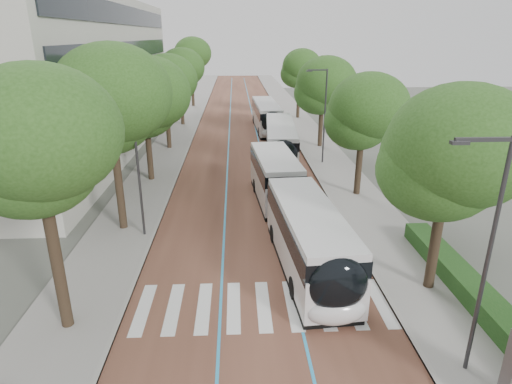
# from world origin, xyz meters

# --- Properties ---
(ground) EXTENTS (160.00, 160.00, 0.00)m
(ground) POSITION_xyz_m (0.00, 0.00, 0.00)
(ground) COLOR #51544C
(ground) RESTS_ON ground
(road) EXTENTS (11.00, 140.00, 0.02)m
(road) POSITION_xyz_m (0.00, 40.00, 0.01)
(road) COLOR brown
(road) RESTS_ON ground
(sidewalk_left) EXTENTS (4.00, 140.00, 0.12)m
(sidewalk_left) POSITION_xyz_m (-7.50, 40.00, 0.06)
(sidewalk_left) COLOR gray
(sidewalk_left) RESTS_ON ground
(sidewalk_right) EXTENTS (4.00, 140.00, 0.12)m
(sidewalk_right) POSITION_xyz_m (7.50, 40.00, 0.06)
(sidewalk_right) COLOR gray
(sidewalk_right) RESTS_ON ground
(kerb_left) EXTENTS (0.20, 140.00, 0.14)m
(kerb_left) POSITION_xyz_m (-5.60, 40.00, 0.06)
(kerb_left) COLOR gray
(kerb_left) RESTS_ON ground
(kerb_right) EXTENTS (0.20, 140.00, 0.14)m
(kerb_right) POSITION_xyz_m (5.60, 40.00, 0.06)
(kerb_right) COLOR gray
(kerb_right) RESTS_ON ground
(zebra_crossing) EXTENTS (10.55, 3.60, 0.01)m
(zebra_crossing) POSITION_xyz_m (0.20, 1.00, 0.03)
(zebra_crossing) COLOR silver
(zebra_crossing) RESTS_ON ground
(lane_line_left) EXTENTS (0.12, 126.00, 0.01)m
(lane_line_left) POSITION_xyz_m (-1.60, 40.00, 0.02)
(lane_line_left) COLOR #2995CE
(lane_line_left) RESTS_ON road
(lane_line_right) EXTENTS (0.12, 126.00, 0.01)m
(lane_line_right) POSITION_xyz_m (1.60, 40.00, 0.02)
(lane_line_right) COLOR #2995CE
(lane_line_right) RESTS_ON road
(office_building) EXTENTS (18.11, 40.00, 14.00)m
(office_building) POSITION_xyz_m (-19.47, 28.00, 7.00)
(office_building) COLOR #B2B0A5
(office_building) RESTS_ON ground
(hedge) EXTENTS (1.20, 14.00, 0.80)m
(hedge) POSITION_xyz_m (9.10, 0.00, 0.52)
(hedge) COLOR #153E16
(hedge) RESTS_ON sidewalk_right
(streetlight_near) EXTENTS (1.82, 0.20, 8.00)m
(streetlight_near) POSITION_xyz_m (6.62, -3.00, 4.82)
(streetlight_near) COLOR #323134
(streetlight_near) RESTS_ON sidewalk_right
(streetlight_far) EXTENTS (1.82, 0.20, 8.00)m
(streetlight_far) POSITION_xyz_m (6.62, 22.00, 4.82)
(streetlight_far) COLOR #323134
(streetlight_far) RESTS_ON sidewalk_right
(lamp_post_left) EXTENTS (0.14, 0.14, 8.00)m
(lamp_post_left) POSITION_xyz_m (-6.10, 8.00, 4.12)
(lamp_post_left) COLOR #323134
(lamp_post_left) RESTS_ON sidewalk_left
(trees_left) EXTENTS (6.34, 60.51, 9.97)m
(trees_left) POSITION_xyz_m (-7.50, 24.39, 6.74)
(trees_left) COLOR black
(trees_left) RESTS_ON ground
(trees_right) EXTENTS (5.83, 47.47, 8.56)m
(trees_right) POSITION_xyz_m (7.70, 20.55, 5.96)
(trees_right) COLOR black
(trees_right) RESTS_ON ground
(lead_bus) EXTENTS (3.89, 18.53, 3.20)m
(lead_bus) POSITION_xyz_m (2.23, 7.71, 1.63)
(lead_bus) COLOR black
(lead_bus) RESTS_ON ground
(bus_queued_0) EXTENTS (3.31, 12.53, 3.20)m
(bus_queued_0) POSITION_xyz_m (3.19, 23.31, 1.62)
(bus_queued_0) COLOR silver
(bus_queued_0) RESTS_ON ground
(bus_queued_1) EXTENTS (2.94, 12.48, 3.20)m
(bus_queued_1) POSITION_xyz_m (2.86, 36.39, 1.62)
(bus_queued_1) COLOR silver
(bus_queued_1) RESTS_ON ground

